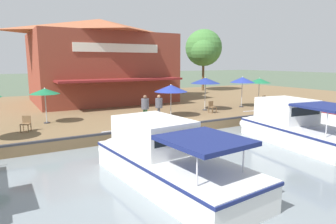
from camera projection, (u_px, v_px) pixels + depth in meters
ground_plane at (191, 134)px, 18.17m from camera, size 220.00×220.00×0.00m
quay_deck at (124, 106)px, 27.52m from camera, size 22.00×56.00×0.60m
quay_edge_fender at (191, 123)px, 18.15m from camera, size 0.20×50.40×0.10m
waterfront_restaurant at (101, 60)px, 28.46m from camera, size 11.15×12.71×7.68m
patio_umbrella_by_entrance at (171, 88)px, 20.33m from camera, size 2.26×2.26×2.23m
patio_umbrella_near_quay_edge at (259, 81)px, 26.19m from camera, size 1.95×1.95×2.35m
patio_umbrella_mid_patio_right at (242, 80)px, 24.70m from camera, size 2.03×2.03×2.53m
patio_umbrella_far_corner at (45, 91)px, 18.09m from camera, size 1.76×1.76×2.19m
patio_umbrella_mid_patio_left at (205, 81)px, 22.99m from camera, size 2.26×2.26×2.57m
cafe_chair_facing_river at (26, 123)px, 16.15m from camera, size 0.59×0.59×0.85m
cafe_chair_back_row_seat at (212, 106)px, 22.16m from camera, size 0.46×0.46×0.85m
cafe_chair_mid_patio at (265, 100)px, 25.85m from camera, size 0.48×0.48×0.85m
person_mid_patio at (159, 104)px, 19.28m from camera, size 0.46×0.46×1.64m
person_at_quay_edge at (145, 105)px, 18.64m from camera, size 0.48×0.48×1.70m
motorboat_nearest_quay at (159, 157)px, 11.05m from camera, size 8.33×3.26×2.17m
motorboat_fourth_along at (290, 126)px, 16.32m from camera, size 7.71×3.62×2.25m
mooring_post at (260, 107)px, 21.33m from camera, size 0.22×0.22×1.02m
tree_upstream_bank at (204, 49)px, 38.51m from camera, size 4.96×4.73×7.90m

